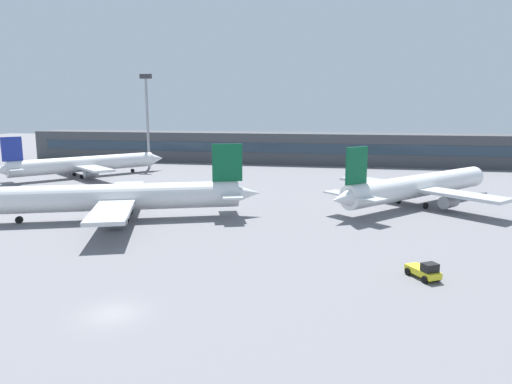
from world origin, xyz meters
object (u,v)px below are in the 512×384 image
(airplane_mid, at_px, (421,186))
(airplane_far, at_px, (86,164))
(airplane_near, at_px, (110,198))
(floodlight_tower_west, at_px, (147,114))
(baggage_tug_yellow, at_px, (425,271))

(airplane_mid, xyz_separation_m, airplane_far, (-73.58, 18.92, -0.16))
(airplane_near, distance_m, floodlight_tower_west, 62.22)
(airplane_mid, relative_size, baggage_tug_yellow, 8.99)
(airplane_near, bearing_deg, floodlight_tower_west, 108.71)
(airplane_far, height_order, floodlight_tower_west, floodlight_tower_west)
(baggage_tug_yellow, height_order, floodlight_tower_west, floodlight_tower_west)
(floodlight_tower_west, bearing_deg, baggage_tug_yellow, -50.54)
(airplane_near, xyz_separation_m, baggage_tug_yellow, (41.52, -16.34, -2.55))
(airplane_far, bearing_deg, floodlight_tower_west, 67.14)
(airplane_far, relative_size, floodlight_tower_west, 1.34)
(airplane_mid, distance_m, baggage_tug_yellow, 37.33)
(baggage_tug_yellow, bearing_deg, airplane_near, 158.52)
(airplane_far, xyz_separation_m, floodlight_tower_west, (7.77, 18.43, 11.50))
(baggage_tug_yellow, bearing_deg, floodlight_tower_west, 129.46)
(airplane_mid, xyz_separation_m, baggage_tug_yellow, (-4.65, -36.95, -2.46))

